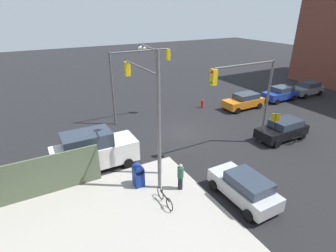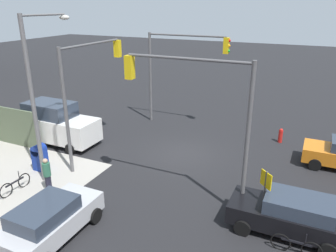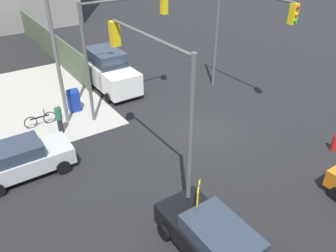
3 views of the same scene
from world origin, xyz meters
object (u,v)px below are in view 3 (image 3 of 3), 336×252
(sedan_black, at_px, (215,240))
(van_white_delivery, at_px, (109,71))
(traffic_signal_se_corner, at_px, (243,25))
(mailbox_blue, at_px, (73,99))
(coupe_silver, at_px, (22,159))
(pedestrian_crossing, at_px, (59,118))
(street_lamp_corner, at_px, (61,39))
(traffic_signal_nw_corner, at_px, (156,87))
(fire_hydrant, at_px, (335,142))
(traffic_signal_ne_corner, at_px, (119,35))
(bicycle_leaning_on_fence, at_px, (40,120))

(sedan_black, relative_size, van_white_delivery, 0.81)
(traffic_signal_se_corner, distance_m, sedan_black, 13.32)
(mailbox_blue, bearing_deg, van_white_delivery, -60.95)
(coupe_silver, relative_size, pedestrian_crossing, 2.39)
(traffic_signal_se_corner, xyz_separation_m, street_lamp_corner, (2.92, 9.93, 0.05))
(traffic_signal_nw_corner, height_order, sedan_black, traffic_signal_nw_corner)
(van_white_delivery, bearing_deg, fire_hydrant, -155.19)
(traffic_signal_se_corner, relative_size, coupe_silver, 1.59)
(traffic_signal_ne_corner, xyz_separation_m, mailbox_blue, (1.70, 2.49, -3.85))
(fire_hydrant, bearing_deg, van_white_delivery, 24.81)
(traffic_signal_nw_corner, relative_size, mailbox_blue, 4.55)
(street_lamp_corner, bearing_deg, coupe_silver, 134.62)
(traffic_signal_nw_corner, xyz_separation_m, bicycle_leaning_on_fence, (7.98, 2.70, -4.29))
(traffic_signal_se_corner, height_order, traffic_signal_ne_corner, same)
(traffic_signal_nw_corner, xyz_separation_m, fire_hydrant, (-2.62, -8.70, -4.15))
(coupe_silver, xyz_separation_m, sedan_black, (-8.07, -4.13, 0.00))
(fire_hydrant, height_order, sedan_black, sedan_black)
(fire_hydrant, relative_size, van_white_delivery, 0.17)
(traffic_signal_se_corner, distance_m, pedestrian_crossing, 11.79)
(van_white_delivery, bearing_deg, bicycle_leaning_on_fence, 113.78)
(traffic_signal_ne_corner, xyz_separation_m, sedan_black, (-10.93, 2.36, -3.77))
(pedestrian_crossing, height_order, bicycle_leaning_on_fence, pedestrian_crossing)
(mailbox_blue, bearing_deg, pedestrian_crossing, 143.13)
(coupe_silver, bearing_deg, sedan_black, -152.89)
(van_white_delivery, bearing_deg, traffic_signal_ne_corner, 168.52)
(fire_hydrant, distance_m, coupe_silver, 14.78)
(street_lamp_corner, xyz_separation_m, mailbox_blue, (1.04, -0.43, -3.94))
(sedan_black, bearing_deg, bicycle_leaning_on_fence, 10.95)
(coupe_silver, xyz_separation_m, van_white_delivery, (6.34, -7.20, 0.44))
(sedan_black, bearing_deg, van_white_delivery, -12.02)
(traffic_signal_nw_corner, distance_m, traffic_signal_ne_corner, 7.17)
(traffic_signal_nw_corner, bearing_deg, street_lamp_corner, 7.06)
(traffic_signal_ne_corner, relative_size, mailbox_blue, 4.55)
(traffic_signal_ne_corner, bearing_deg, fire_hydrant, -144.78)
(fire_hydrant, height_order, van_white_delivery, van_white_delivery)
(traffic_signal_nw_corner, bearing_deg, traffic_signal_se_corner, -62.81)
(pedestrian_crossing, bearing_deg, mailbox_blue, -124.07)
(pedestrian_crossing, bearing_deg, traffic_signal_nw_corner, 109.70)
(coupe_silver, relative_size, sedan_black, 0.93)
(street_lamp_corner, bearing_deg, traffic_signal_nw_corner, -172.94)
(pedestrian_crossing, bearing_deg, street_lamp_corner, -135.31)
(traffic_signal_nw_corner, height_order, pedestrian_crossing, traffic_signal_nw_corner)
(street_lamp_corner, bearing_deg, bicycle_leaning_on_fence, 75.89)
(traffic_signal_se_corner, xyz_separation_m, traffic_signal_ne_corner, (2.26, 7.01, -0.04))
(fire_hydrant, bearing_deg, sedan_black, 98.97)
(mailbox_blue, xyz_separation_m, sedan_black, (-12.63, -0.13, 0.08))
(street_lamp_corner, relative_size, fire_hydrant, 8.51)
(traffic_signal_nw_corner, relative_size, van_white_delivery, 1.20)
(fire_hydrant, xyz_separation_m, coupe_silver, (6.64, 13.20, 0.36))
(mailbox_blue, distance_m, sedan_black, 12.63)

